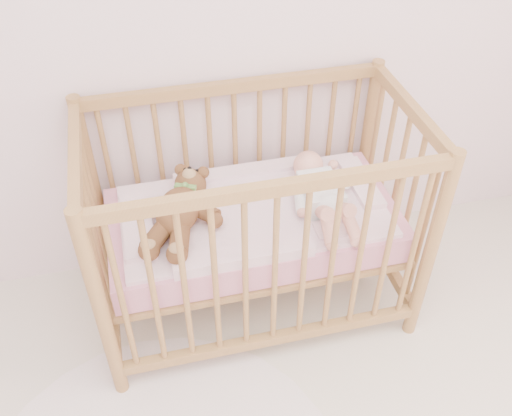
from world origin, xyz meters
name	(u,v)px	position (x,y,z in m)	size (l,w,h in m)	color
crib	(253,222)	(0.19, 1.60, 0.50)	(1.36, 0.76, 1.00)	#AA8248
mattress	(253,224)	(0.19, 1.60, 0.49)	(1.22, 0.62, 0.13)	pink
blanket	(253,211)	(0.19, 1.60, 0.56)	(1.10, 0.58, 0.06)	#FBADC4
baby	(321,190)	(0.48, 1.58, 0.64)	(0.29, 0.59, 0.14)	white
teddy_bear	(178,211)	(-0.12, 1.58, 0.65)	(0.38, 0.54, 0.15)	brown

